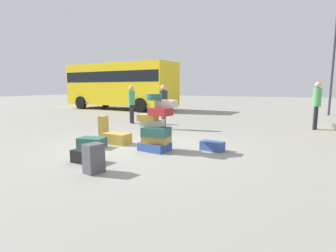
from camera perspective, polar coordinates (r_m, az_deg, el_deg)
The scene contains 13 objects.
ground_plane at distance 6.99m, azimuth -5.58°, elevation -4.64°, with size 80.00×80.00×0.00m, color gray.
suitcase_tower at distance 6.53m, azimuth -2.57°, elevation -0.40°, with size 0.91×0.68×1.40m.
suitcase_black_upright_blue at distance 5.88m, azimuth -17.10°, elevation -6.14°, with size 0.54×0.38×0.27m, color black.
suitcase_charcoal_white_trunk at distance 5.10m, azimuth -15.63°, elevation -6.68°, with size 0.27×0.32×0.54m, color #4C4C51.
suitcase_teal_foreground_near at distance 7.25m, azimuth -15.98°, elevation -3.41°, with size 0.67×0.43×0.26m, color #26594C.
suitcase_tan_right_side at distance 7.56m, azimuth -10.83°, elevation -2.63°, with size 0.72×0.43×0.29m, color #B28C33.
suitcase_tan_foreground_far at distance 8.78m, azimuth -13.66°, elevation -0.00°, with size 0.22×0.38×0.66m, color #B28C33.
suitcase_navy_left_side at distance 6.72m, azimuth 9.48°, elevation -4.24°, with size 0.57×0.30×0.23m, color #334F99.
person_bearded_onlooker at distance 11.63m, azimuth -7.82°, elevation 5.31°, with size 0.30×0.30×1.62m.
person_tourist_with_camera at distance 11.24m, azimuth 29.26°, elevation 4.66°, with size 0.30×0.33×1.76m.
person_passerby_in_red at distance 9.89m, azimuth -0.96°, elevation 4.95°, with size 0.30×0.34×1.65m.
parked_bus at distance 19.16m, azimuth -10.18°, elevation 9.02°, with size 8.28×3.34×3.15m.
lamp_post at distance 17.55m, azimuth 32.26°, elevation 16.38°, with size 0.36×0.36×6.84m.
Camera 1 is at (3.44, -5.88, 1.57)m, focal length 28.46 mm.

